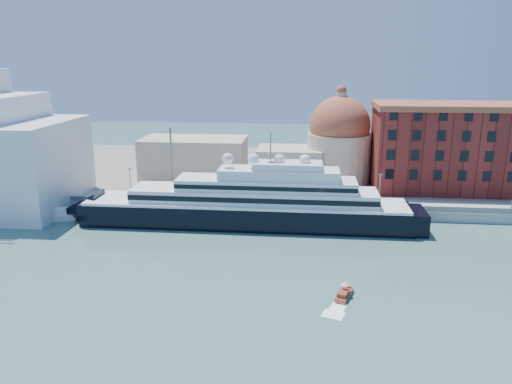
# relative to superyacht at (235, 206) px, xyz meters

# --- Properties ---
(ground) EXTENTS (400.00, 400.00, 0.00)m
(ground) POSITION_rel_superyacht_xyz_m (2.97, -23.00, -4.28)
(ground) COLOR #3D6965
(ground) RESTS_ON ground
(quay) EXTENTS (180.00, 10.00, 2.50)m
(quay) POSITION_rel_superyacht_xyz_m (2.97, 11.00, -3.03)
(quay) COLOR gray
(quay) RESTS_ON ground
(land) EXTENTS (260.00, 72.00, 2.00)m
(land) POSITION_rel_superyacht_xyz_m (2.97, 52.00, -3.28)
(land) COLOR slate
(land) RESTS_ON ground
(quay_fence) EXTENTS (180.00, 0.10, 1.20)m
(quay_fence) POSITION_rel_superyacht_xyz_m (2.97, 6.50, -1.18)
(quay_fence) COLOR slate
(quay_fence) RESTS_ON quay
(superyacht) EXTENTS (83.07, 11.52, 24.83)m
(superyacht) POSITION_rel_superyacht_xyz_m (0.00, 0.00, 0.00)
(superyacht) COLOR black
(superyacht) RESTS_ON ground
(service_barge) EXTENTS (12.84, 7.21, 2.74)m
(service_barge) POSITION_rel_superyacht_xyz_m (-43.54, -0.96, -3.50)
(service_barge) COLOR white
(service_barge) RESTS_ON ground
(water_taxi) EXTENTS (3.37, 5.53, 2.49)m
(water_taxi) POSITION_rel_superyacht_xyz_m (22.25, -33.74, -3.69)
(water_taxi) COLOR maroon
(water_taxi) RESTS_ON ground
(warehouse) EXTENTS (43.00, 19.00, 23.25)m
(warehouse) POSITION_rel_superyacht_xyz_m (54.97, 29.00, 9.50)
(warehouse) COLOR maroon
(warehouse) RESTS_ON land
(church) EXTENTS (66.00, 18.00, 25.50)m
(church) POSITION_rel_superyacht_xyz_m (9.36, 34.72, 6.62)
(church) COLOR beige
(church) RESTS_ON land
(lamp_posts) EXTENTS (120.80, 2.40, 18.00)m
(lamp_posts) POSITION_rel_superyacht_xyz_m (-9.70, 9.27, 5.56)
(lamp_posts) COLOR slate
(lamp_posts) RESTS_ON quay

